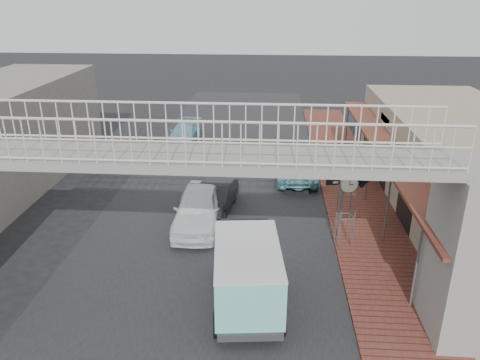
# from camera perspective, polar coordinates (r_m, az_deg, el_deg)

# --- Properties ---
(ground) EXTENTS (120.00, 120.00, 0.00)m
(ground) POSITION_cam_1_polar(r_m,az_deg,el_deg) (18.04, -4.42, -8.50)
(ground) COLOR black
(ground) RESTS_ON ground
(road_strip) EXTENTS (10.00, 60.00, 0.01)m
(road_strip) POSITION_cam_1_polar(r_m,az_deg,el_deg) (18.03, -4.42, -8.49)
(road_strip) COLOR black
(road_strip) RESTS_ON ground
(sidewalk) EXTENTS (3.00, 40.00, 0.10)m
(sidewalk) POSITION_cam_1_polar(r_m,az_deg,el_deg) (20.87, 14.82, -4.60)
(sidewalk) COLOR brown
(sidewalk) RESTS_ON ground
(shophouse_row) EXTENTS (7.20, 18.00, 4.00)m
(shophouse_row) POSITION_cam_1_polar(r_m,az_deg,el_deg) (22.31, 26.20, 1.02)
(shophouse_row) COLOR gray
(shophouse_row) RESTS_ON ground
(footbridge) EXTENTS (16.40, 2.40, 6.34)m
(footbridge) POSITION_cam_1_polar(r_m,az_deg,el_deg) (13.06, -7.33, -5.31)
(footbridge) COLOR gray
(footbridge) RESTS_ON ground
(white_hatchback) EXTENTS (2.01, 4.70, 1.58)m
(white_hatchback) POSITION_cam_1_polar(r_m,az_deg,el_deg) (19.49, -5.11, -3.45)
(white_hatchback) COLOR white
(white_hatchback) RESTS_ON ground
(dark_sedan) EXTENTS (1.82, 4.06, 1.29)m
(dark_sedan) POSITION_cam_1_polar(r_m,az_deg,el_deg) (20.70, -3.05, -2.25)
(dark_sedan) COLOR black
(dark_sedan) RESTS_ON ground
(angkot_curb) EXTENTS (2.29, 4.59, 1.25)m
(angkot_curb) POSITION_cam_1_polar(r_m,az_deg,el_deg) (24.58, 6.70, 1.57)
(angkot_curb) COLOR #68B0B5
(angkot_curb) RESTS_ON ground
(angkot_far) EXTENTS (1.91, 4.17, 1.18)m
(angkot_far) POSITION_cam_1_polar(r_m,az_deg,el_deg) (30.93, -6.74, 5.78)
(angkot_far) COLOR #71B2C5
(angkot_far) RESTS_ON ground
(angkot_van) EXTENTS (2.40, 4.55, 2.15)m
(angkot_van) POSITION_cam_1_polar(r_m,az_deg,el_deg) (14.45, 0.87, -10.51)
(angkot_van) COLOR black
(angkot_van) RESTS_ON ground
(motorcycle_near) EXTENTS (2.01, 0.94, 1.01)m
(motorcycle_near) POSITION_cam_1_polar(r_m,az_deg,el_deg) (25.17, 14.46, 1.45)
(motorcycle_near) COLOR black
(motorcycle_near) RESTS_ON sidewalk
(motorcycle_far) EXTENTS (1.66, 0.97, 0.96)m
(motorcycle_far) POSITION_cam_1_polar(r_m,az_deg,el_deg) (25.28, 10.25, 1.84)
(motorcycle_far) COLOR black
(motorcycle_far) RESTS_ON sidewalk
(street_clock) EXTENTS (0.74, 0.65, 2.90)m
(street_clock) POSITION_cam_1_polar(r_m,az_deg,el_deg) (17.54, 13.04, -0.81)
(street_clock) COLOR #59595B
(street_clock) RESTS_ON sidewalk
(arrow_sign) EXTENTS (2.04, 1.32, 3.42)m
(arrow_sign) POSITION_cam_1_polar(r_m,az_deg,el_deg) (18.07, 15.18, 0.90)
(arrow_sign) COLOR #59595B
(arrow_sign) RESTS_ON sidewalk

